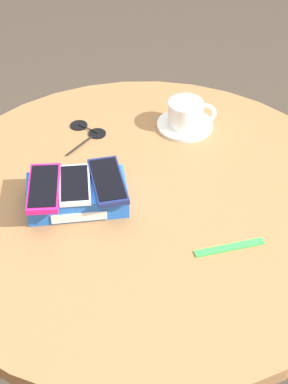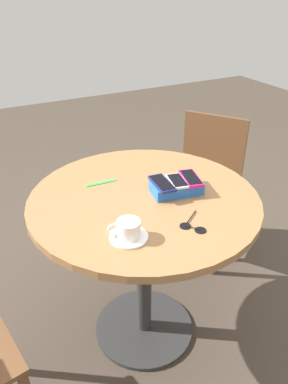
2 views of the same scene
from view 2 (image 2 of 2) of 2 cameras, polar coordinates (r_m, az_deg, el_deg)
ground_plane at (r=1.99m, az=0.00°, el=-20.01°), size 8.00×8.00×0.00m
round_table at (r=1.57m, az=0.00°, el=-5.57°), size 0.92×0.92×0.77m
phone_box at (r=1.51m, az=4.93°, el=0.74°), size 0.21×0.15×0.05m
phone_magenta at (r=1.52m, az=7.15°, el=2.11°), size 0.09×0.15×0.01m
phone_white at (r=1.49m, az=5.09°, el=1.68°), size 0.08×0.13×0.01m
phone_navy at (r=1.47m, az=2.74°, el=1.34°), size 0.07×0.15×0.01m
saucer at (r=1.26m, az=-2.33°, el=-6.84°), size 0.13×0.13×0.01m
coffee_cup at (r=1.24m, az=-2.49°, el=-5.58°), size 0.11×0.08×0.06m
lanyard_strap at (r=1.59m, az=-6.56°, el=1.38°), size 0.14×0.02×0.00m
sunglasses at (r=1.32m, az=7.42°, el=-5.27°), size 0.11×0.13×0.01m
chair_near_window at (r=2.27m, az=9.10°, el=1.41°), size 0.56×0.56×0.83m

